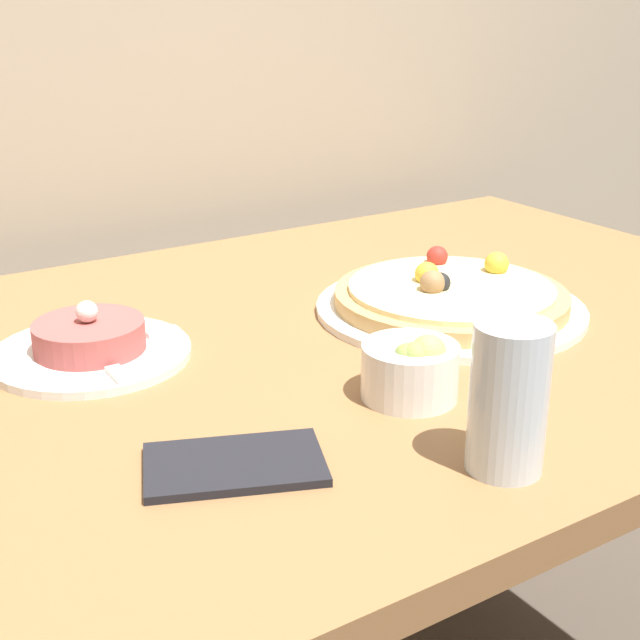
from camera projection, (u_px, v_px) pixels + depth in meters
dining_table at (344, 401)px, 1.13m from camera, size 1.32×0.90×0.79m
pizza_plate at (451, 299)px, 1.15m from camera, size 0.35×0.35×0.06m
tartare_plate at (90, 344)px, 1.01m from camera, size 0.23×0.23×0.07m
small_bowl at (411, 369)px, 0.91m from camera, size 0.10×0.10×0.07m
drinking_glass at (509, 398)px, 0.76m from camera, size 0.07×0.07×0.14m
napkin at (234, 464)px, 0.78m from camera, size 0.18×0.15×0.01m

